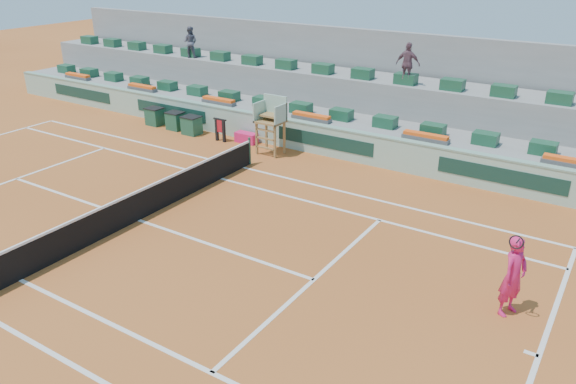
# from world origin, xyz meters

# --- Properties ---
(ground) EXTENTS (90.00, 90.00, 0.00)m
(ground) POSITION_xyz_m (0.00, 0.00, 0.00)
(ground) COLOR #9D4D1E
(ground) RESTS_ON ground
(seating_tier_lower) EXTENTS (36.00, 4.00, 1.20)m
(seating_tier_lower) POSITION_xyz_m (0.00, 10.70, 0.60)
(seating_tier_lower) COLOR gray
(seating_tier_lower) RESTS_ON ground
(seating_tier_upper) EXTENTS (36.00, 2.40, 2.60)m
(seating_tier_upper) POSITION_xyz_m (0.00, 12.30, 1.30)
(seating_tier_upper) COLOR gray
(seating_tier_upper) RESTS_ON ground
(stadium_back_wall) EXTENTS (36.00, 0.40, 4.40)m
(stadium_back_wall) POSITION_xyz_m (0.00, 13.90, 2.20)
(stadium_back_wall) COLOR gray
(stadium_back_wall) RESTS_ON ground
(player_bag) EXTENTS (1.01, 0.45, 0.45)m
(player_bag) POSITION_xyz_m (-1.71, 8.01, 0.22)
(player_bag) COLOR #DD1C60
(player_bag) RESTS_ON ground
(spectator_left) EXTENTS (0.91, 0.80, 1.58)m
(spectator_left) POSITION_xyz_m (-7.79, 11.50, 3.39)
(spectator_left) COLOR #545361
(spectator_left) RESTS_ON seating_tier_upper
(spectator_mid) EXTENTS (1.04, 0.45, 1.75)m
(spectator_mid) POSITION_xyz_m (4.10, 11.51, 3.48)
(spectator_mid) COLOR #6D4955
(spectator_mid) RESTS_ON seating_tier_upper
(court_lines) EXTENTS (23.89, 11.09, 0.01)m
(court_lines) POSITION_xyz_m (0.00, 0.00, 0.01)
(court_lines) COLOR silver
(court_lines) RESTS_ON ground
(tennis_net) EXTENTS (0.10, 11.97, 1.10)m
(tennis_net) POSITION_xyz_m (0.00, 0.00, 0.53)
(tennis_net) COLOR black
(tennis_net) RESTS_ON ground
(advertising_hoarding) EXTENTS (36.00, 0.34, 1.26)m
(advertising_hoarding) POSITION_xyz_m (0.02, 8.50, 0.63)
(advertising_hoarding) COLOR #96BDA9
(advertising_hoarding) RESTS_ON ground
(umpire_chair) EXTENTS (1.10, 0.90, 2.40)m
(umpire_chair) POSITION_xyz_m (0.00, 7.50, 1.54)
(umpire_chair) COLOR olive
(umpire_chair) RESTS_ON ground
(seat_row_lower) EXTENTS (32.90, 0.60, 0.44)m
(seat_row_lower) POSITION_xyz_m (0.00, 9.80, 1.42)
(seat_row_lower) COLOR #194B30
(seat_row_lower) RESTS_ON seating_tier_lower
(seat_row_upper) EXTENTS (32.90, 0.60, 0.44)m
(seat_row_upper) POSITION_xyz_m (0.00, 11.70, 2.82)
(seat_row_upper) COLOR #194B30
(seat_row_upper) RESTS_ON seating_tier_upper
(flower_planters) EXTENTS (26.80, 0.36, 0.28)m
(flower_planters) POSITION_xyz_m (-1.50, 9.00, 1.33)
(flower_planters) COLOR #525252
(flower_planters) RESTS_ON seating_tier_lower
(drink_cooler_a) EXTENTS (0.81, 0.70, 0.84)m
(drink_cooler_a) POSITION_xyz_m (-4.56, 7.65, 0.42)
(drink_cooler_a) COLOR #184A34
(drink_cooler_a) RESTS_ON ground
(drink_cooler_b) EXTENTS (0.76, 0.66, 0.84)m
(drink_cooler_b) POSITION_xyz_m (-5.69, 7.79, 0.42)
(drink_cooler_b) COLOR #184A34
(drink_cooler_b) RESTS_ON ground
(drink_cooler_c) EXTENTS (0.78, 0.68, 0.84)m
(drink_cooler_c) POSITION_xyz_m (-7.05, 7.81, 0.42)
(drink_cooler_c) COLOR #184A34
(drink_cooler_c) RESTS_ON ground
(towel_rack) EXTENTS (0.68, 0.11, 1.03)m
(towel_rack) POSITION_xyz_m (-2.79, 7.55, 0.60)
(towel_rack) COLOR black
(towel_rack) RESTS_ON ground
(tennis_player) EXTENTS (0.71, 0.99, 2.28)m
(tennis_player) POSITION_xyz_m (10.94, 1.25, 1.01)
(tennis_player) COLOR #DD1C60
(tennis_player) RESTS_ON ground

